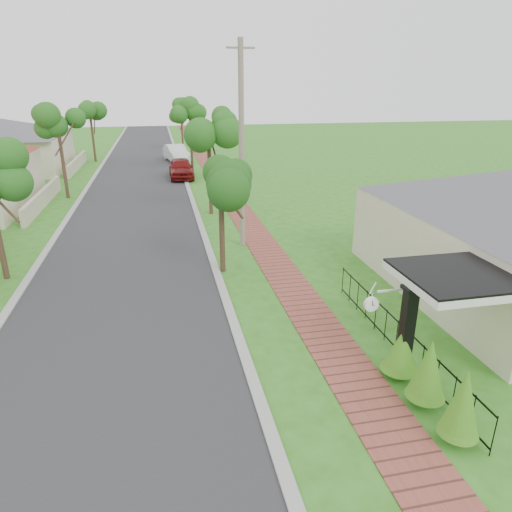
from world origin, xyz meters
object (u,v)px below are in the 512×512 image
object	(u,v)px
near_tree	(220,177)
station_clock	(373,303)
utility_pole	(242,148)
porch_post	(406,336)
parked_car_red	(181,168)
parked_car_white	(176,153)

from	to	relation	value
near_tree	station_clock	distance (m)	8.33
near_tree	utility_pole	distance (m)	3.36
porch_post	utility_pole	xyz separation A→B (m)	(-2.25, 11.00, 3.42)
parked_car_red	parked_car_white	world-z (taller)	parked_car_white
station_clock	parked_car_white	bearing A→B (deg)	95.18
porch_post	near_tree	size ratio (longest dim) A/B	0.52
porch_post	station_clock	xyz separation A→B (m)	(-0.80, 0.40, 0.83)
porch_post	parked_car_red	xyz separation A→B (m)	(-4.15, 28.49, -0.32)
parked_car_red	station_clock	world-z (taller)	station_clock
parked_car_white	utility_pole	size ratio (longest dim) A/B	0.55
near_tree	porch_post	bearing A→B (deg)	-65.68
parked_car_red	utility_pole	world-z (taller)	utility_pole
station_clock	porch_post	bearing A→B (deg)	-26.56
utility_pole	parked_car_red	bearing A→B (deg)	96.20
parked_car_red	utility_pole	size ratio (longest dim) A/B	0.52
parked_car_white	utility_pole	world-z (taller)	utility_pole
parked_car_white	utility_pole	xyz separation A→B (m)	(1.90, -26.39, 3.74)
parked_car_white	station_clock	distance (m)	37.15
porch_post	parked_car_red	distance (m)	28.79
parked_car_white	station_clock	xyz separation A→B (m)	(3.35, -36.99, 1.14)
porch_post	utility_pole	bearing A→B (deg)	101.56
near_tree	station_clock	xyz separation A→B (m)	(2.82, -7.60, -1.92)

